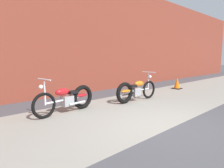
% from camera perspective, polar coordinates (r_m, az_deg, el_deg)
% --- Properties ---
extents(ground_plane, '(80.00, 80.00, 0.00)m').
position_cam_1_polar(ground_plane, '(4.76, 16.96, -11.86)').
color(ground_plane, '#47474C').
extents(sidewalk_slab, '(36.00, 3.50, 0.01)m').
position_cam_1_polar(sidewalk_slab, '(5.77, 1.59, -8.01)').
color(sidewalk_slab, gray).
rests_on(sidewalk_slab, ground).
extents(brick_building_wall, '(36.00, 0.50, 5.08)m').
position_cam_1_polar(brick_building_wall, '(8.42, -15.67, 14.08)').
color(brick_building_wall, brown).
rests_on(brick_building_wall, ground).
extents(motorcycle_red, '(2.00, 0.58, 1.03)m').
position_cam_1_polar(motorcycle_red, '(5.81, -12.09, -4.07)').
color(motorcycle_red, black).
rests_on(motorcycle_red, ground).
extents(motorcycle_orange, '(2.01, 0.58, 1.03)m').
position_cam_1_polar(motorcycle_orange, '(7.09, 6.46, -1.83)').
color(motorcycle_orange, black).
rests_on(motorcycle_orange, ground).
extents(traffic_cone, '(0.40, 0.40, 0.55)m').
position_cam_1_polar(traffic_cone, '(10.38, 18.17, 0.04)').
color(traffic_cone, orange).
rests_on(traffic_cone, ground).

